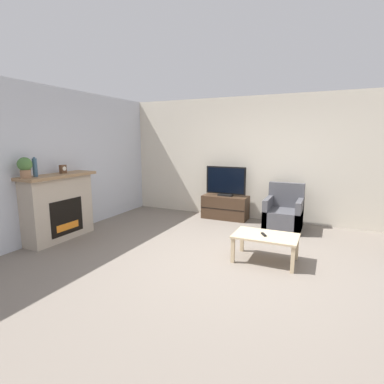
{
  "coord_description": "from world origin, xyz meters",
  "views": [
    {
      "loc": [
        1.27,
        -3.93,
        1.78
      ],
      "look_at": [
        -0.94,
        0.83,
        0.85
      ],
      "focal_mm": 28.0,
      "sensor_mm": 36.0,
      "label": 1
    }
  ],
  "objects_px": {
    "mantel_vase_left": "(35,167)",
    "coffee_table": "(266,238)",
    "tv_stand": "(225,207)",
    "tv": "(226,182)",
    "armchair": "(284,215)",
    "potted_plant": "(25,166)",
    "remote": "(264,234)",
    "mantel_clock": "(63,169)",
    "fireplace": "(59,206)"
  },
  "relations": [
    {
      "from": "mantel_vase_left",
      "to": "potted_plant",
      "type": "relative_size",
      "value": 0.99
    },
    {
      "from": "mantel_vase_left",
      "to": "tv",
      "type": "distance_m",
      "value": 3.78
    },
    {
      "from": "mantel_clock",
      "to": "mantel_vase_left",
      "type": "bearing_deg",
      "value": -90.08
    },
    {
      "from": "potted_plant",
      "to": "armchair",
      "type": "distance_m",
      "value": 4.71
    },
    {
      "from": "mantel_clock",
      "to": "potted_plant",
      "type": "distance_m",
      "value": 0.73
    },
    {
      "from": "mantel_clock",
      "to": "tv_stand",
      "type": "xyz_separation_m",
      "value": [
        2.22,
        2.46,
        -0.99
      ]
    },
    {
      "from": "mantel_vase_left",
      "to": "tv",
      "type": "relative_size",
      "value": 0.35
    },
    {
      "from": "tv",
      "to": "armchair",
      "type": "height_order",
      "value": "tv"
    },
    {
      "from": "tv_stand",
      "to": "mantel_vase_left",
      "type": "bearing_deg",
      "value": -126.39
    },
    {
      "from": "mantel_vase_left",
      "to": "coffee_table",
      "type": "relative_size",
      "value": 0.35
    },
    {
      "from": "mantel_clock",
      "to": "tv",
      "type": "bearing_deg",
      "value": 47.94
    },
    {
      "from": "armchair",
      "to": "mantel_clock",
      "type": "bearing_deg",
      "value": -148.24
    },
    {
      "from": "mantel_vase_left",
      "to": "armchair",
      "type": "relative_size",
      "value": 0.36
    },
    {
      "from": "coffee_table",
      "to": "remote",
      "type": "relative_size",
      "value": 6.11
    },
    {
      "from": "fireplace",
      "to": "remote",
      "type": "height_order",
      "value": "fireplace"
    },
    {
      "from": "remote",
      "to": "fireplace",
      "type": "bearing_deg",
      "value": 157.69
    },
    {
      "from": "mantel_vase_left",
      "to": "tv_stand",
      "type": "distance_m",
      "value": 3.9
    },
    {
      "from": "tv_stand",
      "to": "tv",
      "type": "distance_m",
      "value": 0.57
    },
    {
      "from": "fireplace",
      "to": "remote",
      "type": "xyz_separation_m",
      "value": [
        3.53,
        0.52,
        -0.19
      ]
    },
    {
      "from": "mantel_clock",
      "to": "tv_stand",
      "type": "bearing_deg",
      "value": 47.97
    },
    {
      "from": "fireplace",
      "to": "potted_plant",
      "type": "xyz_separation_m",
      "value": [
        0.02,
        -0.59,
        0.76
      ]
    },
    {
      "from": "mantel_vase_left",
      "to": "coffee_table",
      "type": "xyz_separation_m",
      "value": [
        3.54,
        0.95,
        -0.98
      ]
    },
    {
      "from": "fireplace",
      "to": "potted_plant",
      "type": "distance_m",
      "value": 0.96
    },
    {
      "from": "potted_plant",
      "to": "tv_stand",
      "type": "xyz_separation_m",
      "value": [
        2.22,
        3.19,
        -1.1
      ]
    },
    {
      "from": "fireplace",
      "to": "mantel_vase_left",
      "type": "bearing_deg",
      "value": -87.66
    },
    {
      "from": "tv_stand",
      "to": "remote",
      "type": "bearing_deg",
      "value": -58.32
    },
    {
      "from": "mantel_vase_left",
      "to": "armchair",
      "type": "xyz_separation_m",
      "value": [
        3.54,
        2.74,
        -1.04
      ]
    },
    {
      "from": "mantel_vase_left",
      "to": "potted_plant",
      "type": "height_order",
      "value": "potted_plant"
    },
    {
      "from": "coffee_table",
      "to": "remote",
      "type": "distance_m",
      "value": 0.07
    },
    {
      "from": "tv",
      "to": "coffee_table",
      "type": "height_order",
      "value": "tv"
    },
    {
      "from": "mantel_clock",
      "to": "tv_stand",
      "type": "relative_size",
      "value": 0.15
    },
    {
      "from": "tv",
      "to": "remote",
      "type": "relative_size",
      "value": 6.1
    },
    {
      "from": "coffee_table",
      "to": "potted_plant",
      "type": "bearing_deg",
      "value": -162.36
    },
    {
      "from": "fireplace",
      "to": "mantel_vase_left",
      "type": "distance_m",
      "value": 0.84
    },
    {
      "from": "armchair",
      "to": "fireplace",
      "type": "bearing_deg",
      "value": -146.79
    },
    {
      "from": "potted_plant",
      "to": "coffee_table",
      "type": "height_order",
      "value": "potted_plant"
    },
    {
      "from": "mantel_vase_left",
      "to": "potted_plant",
      "type": "distance_m",
      "value": 0.17
    },
    {
      "from": "tv",
      "to": "coffee_table",
      "type": "distance_m",
      "value": 2.49
    },
    {
      "from": "fireplace",
      "to": "mantel_vase_left",
      "type": "relative_size",
      "value": 4.3
    },
    {
      "from": "mantel_vase_left",
      "to": "armchair",
      "type": "distance_m",
      "value": 4.6
    },
    {
      "from": "mantel_clock",
      "to": "coffee_table",
      "type": "relative_size",
      "value": 0.16
    },
    {
      "from": "tv_stand",
      "to": "armchair",
      "type": "distance_m",
      "value": 1.34
    },
    {
      "from": "armchair",
      "to": "tv",
      "type": "bearing_deg",
      "value": 168.29
    },
    {
      "from": "armchair",
      "to": "remote",
      "type": "xyz_separation_m",
      "value": [
        -0.03,
        -1.81,
        0.12
      ]
    },
    {
      "from": "tv",
      "to": "remote",
      "type": "distance_m",
      "value": 2.48
    },
    {
      "from": "coffee_table",
      "to": "tv",
      "type": "bearing_deg",
      "value": 122.49
    },
    {
      "from": "tv_stand",
      "to": "tv",
      "type": "height_order",
      "value": "tv"
    },
    {
      "from": "mantel_clock",
      "to": "potted_plant",
      "type": "relative_size",
      "value": 0.46
    },
    {
      "from": "fireplace",
      "to": "remote",
      "type": "distance_m",
      "value": 3.57
    },
    {
      "from": "fireplace",
      "to": "coffee_table",
      "type": "height_order",
      "value": "fireplace"
    }
  ]
}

